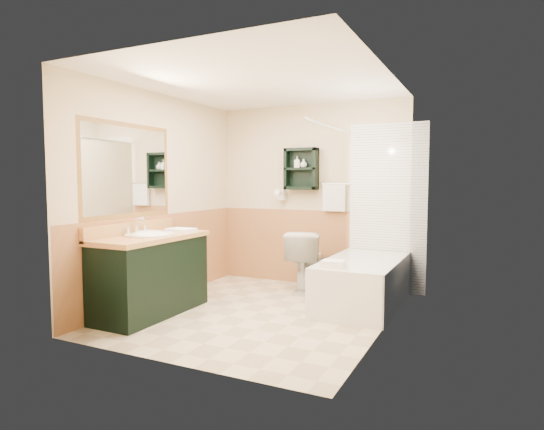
{
  "coord_description": "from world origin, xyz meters",
  "views": [
    {
      "loc": [
        2.17,
        -4.2,
        1.4
      ],
      "look_at": [
        0.05,
        0.2,
        1.02
      ],
      "focal_mm": 30.0,
      "sensor_mm": 36.0,
      "label": 1
    }
  ],
  "objects": [
    {
      "name": "floor",
      "position": [
        0.0,
        0.0,
        0.0
      ],
      "size": [
        3.0,
        3.0,
        0.0
      ],
      "primitive_type": "plane",
      "color": "beige",
      "rests_on": "ground"
    },
    {
      "name": "back_wall",
      "position": [
        0.0,
        1.52,
        1.2
      ],
      "size": [
        2.6,
        0.04,
        2.4
      ],
      "primitive_type": "cube",
      "color": "beige",
      "rests_on": "ground"
    },
    {
      "name": "left_wall",
      "position": [
        -1.32,
        0.0,
        1.2
      ],
      "size": [
        0.04,
        3.0,
        2.4
      ],
      "primitive_type": "cube",
      "color": "beige",
      "rests_on": "ground"
    },
    {
      "name": "right_wall",
      "position": [
        1.32,
        0.0,
        1.2
      ],
      "size": [
        0.04,
        3.0,
        2.4
      ],
      "primitive_type": "cube",
      "color": "beige",
      "rests_on": "ground"
    },
    {
      "name": "ceiling",
      "position": [
        0.0,
        0.0,
        2.42
      ],
      "size": [
        2.6,
        3.0,
        0.04
      ],
      "primitive_type": "cube",
      "color": "white",
      "rests_on": "back_wall"
    },
    {
      "name": "wainscot_left",
      "position": [
        -1.29,
        0.0,
        0.5
      ],
      "size": [
        2.98,
        2.98,
        1.0
      ],
      "primitive_type": null,
      "color": "tan",
      "rests_on": "left_wall"
    },
    {
      "name": "wainscot_back",
      "position": [
        0.0,
        1.49,
        0.5
      ],
      "size": [
        2.58,
        2.58,
        1.0
      ],
      "primitive_type": null,
      "color": "tan",
      "rests_on": "back_wall"
    },
    {
      "name": "mirror_frame",
      "position": [
        -1.27,
        -0.55,
        1.5
      ],
      "size": [
        1.3,
        1.3,
        1.0
      ],
      "primitive_type": null,
      "color": "olive",
      "rests_on": "left_wall"
    },
    {
      "name": "mirror_glass",
      "position": [
        -1.27,
        -0.55,
        1.5
      ],
      "size": [
        1.2,
        1.2,
        0.9
      ],
      "primitive_type": null,
      "color": "white",
      "rests_on": "left_wall"
    },
    {
      "name": "tile_right",
      "position": [
        1.28,
        0.75,
        1.05
      ],
      "size": [
        1.5,
        1.5,
        2.1
      ],
      "primitive_type": null,
      "color": "white",
      "rests_on": "right_wall"
    },
    {
      "name": "tile_back",
      "position": [
        1.03,
        1.48,
        1.05
      ],
      "size": [
        0.95,
        0.95,
        2.1
      ],
      "primitive_type": null,
      "color": "white",
      "rests_on": "back_wall"
    },
    {
      "name": "tile_accent",
      "position": [
        1.27,
        0.75,
        1.9
      ],
      "size": [
        1.5,
        1.5,
        0.1
      ],
      "primitive_type": null,
      "color": "#124021",
      "rests_on": "right_wall"
    },
    {
      "name": "wall_shelf",
      "position": [
        -0.1,
        1.41,
        1.55
      ],
      "size": [
        0.45,
        0.15,
        0.55
      ],
      "primitive_type": "cube",
      "color": "black",
      "rests_on": "back_wall"
    },
    {
      "name": "hair_dryer",
      "position": [
        -0.4,
        1.43,
        1.2
      ],
      "size": [
        0.1,
        0.24,
        0.18
      ],
      "primitive_type": null,
      "color": "white",
      "rests_on": "back_wall"
    },
    {
      "name": "towel_bar",
      "position": [
        0.35,
        1.45,
        1.35
      ],
      "size": [
        0.4,
        0.06,
        0.4
      ],
      "primitive_type": null,
      "color": "white",
      "rests_on": "back_wall"
    },
    {
      "name": "curtain_rod",
      "position": [
        0.53,
        0.75,
        2.0
      ],
      "size": [
        0.03,
        1.6,
        0.03
      ],
      "primitive_type": "cylinder",
      "rotation": [
        1.57,
        0.0,
        0.0
      ],
      "color": "silver",
      "rests_on": "back_wall"
    },
    {
      "name": "shower_curtain",
      "position": [
        0.53,
        0.92,
        1.15
      ],
      "size": [
        1.05,
        1.05,
        1.7
      ],
      "primitive_type": null,
      "color": "#C5BB95",
      "rests_on": "curtain_rod"
    },
    {
      "name": "vanity",
      "position": [
        -0.99,
        -0.54,
        0.41
      ],
      "size": [
        0.59,
        1.31,
        0.83
      ],
      "primitive_type": "cube",
      "color": "black",
      "rests_on": "ground"
    },
    {
      "name": "bathtub",
      "position": [
        0.93,
        0.72,
        0.26
      ],
      "size": [
        0.78,
        1.5,
        0.52
      ],
      "primitive_type": "cube",
      "color": "white",
      "rests_on": "ground"
    },
    {
      "name": "toilet",
      "position": [
        0.07,
        1.16,
        0.38
      ],
      "size": [
        0.56,
        0.83,
        0.75
      ],
      "primitive_type": "imported",
      "rotation": [
        0.0,
        0.0,
        3.33
      ],
      "color": "white",
      "rests_on": "ground"
    },
    {
      "name": "counter_towel",
      "position": [
        -0.89,
        -0.15,
        0.85
      ],
      "size": [
        0.29,
        0.23,
        0.04
      ],
      "primitive_type": "cube",
      "color": "white",
      "rests_on": "vanity"
    },
    {
      "name": "vanity_book",
      "position": [
        -1.16,
        0.09,
        0.93
      ],
      "size": [
        0.16,
        0.04,
        0.21
      ],
      "primitive_type": "imported",
      "rotation": [
        0.0,
        0.0,
        -0.11
      ],
      "color": "black",
      "rests_on": "vanity"
    },
    {
      "name": "tub_towel",
      "position": [
        0.76,
        0.15,
        0.56
      ],
      "size": [
        0.22,
        0.18,
        0.07
      ],
      "primitive_type": "cube",
      "color": "white",
      "rests_on": "bathtub"
    },
    {
      "name": "soap_bottle_a",
      "position": [
        -0.16,
        1.4,
        1.6
      ],
      "size": [
        0.1,
        0.16,
        0.07
      ],
      "primitive_type": "imported",
      "rotation": [
        0.0,
        0.0,
        0.25
      ],
      "color": "white",
      "rests_on": "wall_shelf"
    },
    {
      "name": "soap_bottle_b",
      "position": [
        -0.06,
        1.4,
        1.61
      ],
      "size": [
        0.1,
        0.12,
        0.09
      ],
      "primitive_type": "imported",
      "rotation": [
        0.0,
        0.0,
        -0.13
      ],
      "color": "white",
      "rests_on": "wall_shelf"
    }
  ]
}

